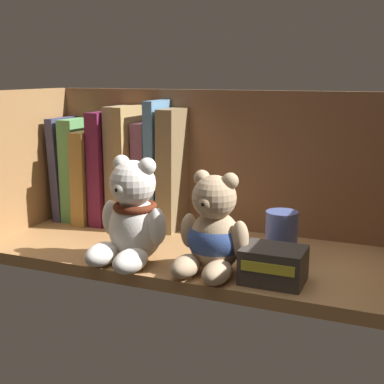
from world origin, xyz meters
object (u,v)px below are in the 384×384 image
(book_6, at_px, (148,174))
(teddy_bear_smaller, at_px, (214,233))
(book_0, at_px, (70,167))
(book_4, at_px, (124,165))
(small_product_box, at_px, (273,265))
(book_2, at_px, (96,175))
(book_5, at_px, (137,166))
(teddy_bear_larger, at_px, (132,218))
(book_8, at_px, (174,169))
(book_1, at_px, (82,168))
(pillar_candle, at_px, (281,236))
(book_7, at_px, (160,165))
(book_3, at_px, (110,167))

(book_6, relative_size, teddy_bear_smaller, 1.32)
(book_0, xyz_separation_m, book_4, (0.13, 0.00, 0.01))
(book_0, xyz_separation_m, small_product_box, (0.48, -0.19, -0.08))
(book_2, height_order, book_5, book_5)
(book_0, xyz_separation_m, teddy_bear_larger, (0.25, -0.20, -0.03))
(book_8, bearing_deg, book_6, 180.00)
(book_1, height_order, book_8, book_8)
(book_8, relative_size, pillar_candle, 2.90)
(book_1, height_order, small_product_box, book_1)
(book_1, bearing_deg, book_0, 180.00)
(book_7, distance_m, pillar_candle, 0.29)
(book_1, bearing_deg, teddy_bear_larger, -41.25)
(small_product_box, bearing_deg, book_1, 156.62)
(book_4, height_order, small_product_box, book_4)
(book_2, relative_size, book_7, 0.75)
(book_7, height_order, book_8, book_7)
(teddy_bear_smaller, distance_m, pillar_candle, 0.12)
(book_8, height_order, small_product_box, book_8)
(book_0, xyz_separation_m, book_6, (0.18, 0.00, -0.00))
(book_0, bearing_deg, book_8, 0.00)
(book_0, relative_size, book_1, 1.01)
(book_4, bearing_deg, book_2, 180.00)
(book_3, relative_size, small_product_box, 2.49)
(book_5, height_order, teddy_bear_smaller, book_5)
(book_5, relative_size, small_product_box, 2.62)
(book_5, relative_size, teddy_bear_larger, 1.38)
(book_0, xyz_separation_m, pillar_candle, (0.47, -0.10, -0.06))
(book_5, xyz_separation_m, book_6, (0.03, 0.00, -0.02))
(book_6, distance_m, teddy_bear_smaller, 0.28)
(book_6, relative_size, teddy_bear_larger, 1.20)
(book_5, distance_m, small_product_box, 0.39)
(book_8, distance_m, small_product_box, 0.32)
(book_8, bearing_deg, book_2, 180.00)
(book_8, relative_size, small_product_box, 2.59)
(book_1, height_order, book_6, book_1)
(book_0, height_order, book_5, book_5)
(book_6, bearing_deg, book_0, 180.00)
(book_1, xyz_separation_m, small_product_box, (0.45, -0.19, -0.08))
(book_3, distance_m, pillar_candle, 0.39)
(book_2, xyz_separation_m, book_3, (0.03, 0.00, 0.02))
(book_1, relative_size, pillar_candle, 2.58)
(book_4, bearing_deg, teddy_bear_smaller, -36.40)
(book_1, bearing_deg, pillar_candle, -12.49)
(book_3, relative_size, pillar_candle, 2.79)
(book_7, bearing_deg, pillar_candle, -20.47)
(book_1, relative_size, teddy_bear_larger, 1.22)
(book_1, xyz_separation_m, book_7, (0.18, 0.00, 0.02))
(book_2, height_order, small_product_box, book_2)
(book_3, height_order, book_7, book_7)
(book_0, xyz_separation_m, book_7, (0.21, 0.00, 0.02))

